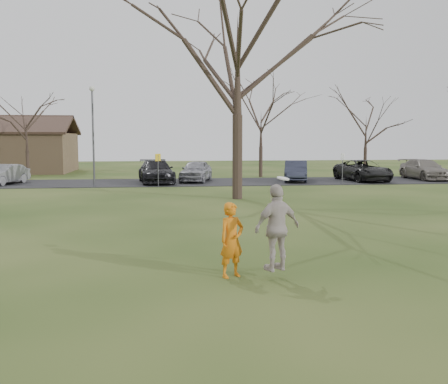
{
  "coord_description": "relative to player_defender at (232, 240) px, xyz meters",
  "views": [
    {
      "loc": [
        -1.75,
        -10.54,
        3.02
      ],
      "look_at": [
        0.0,
        4.0,
        1.5
      ],
      "focal_mm": 41.3,
      "sensor_mm": 36.0,
      "label": 1
    }
  ],
  "objects": [
    {
      "name": "small_tree_row",
      "position": [
        4.65,
        29.65,
        3.07
      ],
      "size": [
        55.0,
        5.9,
        8.5
      ],
      "color": "#352821",
      "rests_on": "ground"
    },
    {
      "name": "car_6",
      "position": [
        12.68,
        24.1,
        -0.05
      ],
      "size": [
        3.04,
        5.53,
        1.47
      ],
      "primitive_type": "imported",
      "rotation": [
        0.0,
        0.0,
        0.12
      ],
      "color": "black",
      "rests_on": "parking_strip"
    },
    {
      "name": "car_3",
      "position": [
        -1.89,
        24.22,
        -0.01
      ],
      "size": [
        2.72,
        5.53,
        1.55
      ],
      "primitive_type": "imported",
      "rotation": [
        0.0,
        0.0,
        0.11
      ],
      "color": "black",
      "rests_on": "parking_strip"
    },
    {
      "name": "ground",
      "position": [
        0.26,
        -0.41,
        -0.82
      ],
      "size": [
        120.0,
        120.0,
        0.0
      ],
      "primitive_type": "plane",
      "color": "#1E380F",
      "rests_on": "ground"
    },
    {
      "name": "sign_white",
      "position": [
        10.26,
        21.59,
        0.63
      ],
      "size": [
        0.35,
        0.35,
        2.08
      ],
      "color": "#47474C",
      "rests_on": "ground"
    },
    {
      "name": "catching_play",
      "position": [
        0.94,
        -0.32,
        0.31
      ],
      "size": [
        1.18,
        0.83,
        2.02
      ],
      "color": "#B7AAA4",
      "rests_on": "ground"
    },
    {
      "name": "car_1",
      "position": [
        -11.78,
        24.25,
        -0.13
      ],
      "size": [
        2.53,
        4.18,
        1.3
      ],
      "primitive_type": "imported",
      "rotation": [
        0.0,
        0.0,
        -0.32
      ],
      "color": "gray",
      "rests_on": "parking_strip"
    },
    {
      "name": "car_4",
      "position": [
        0.86,
        24.89,
        -0.03
      ],
      "size": [
        2.85,
        4.7,
        1.5
      ],
      "primitive_type": "imported",
      "rotation": [
        0.0,
        0.0,
        -0.26
      ],
      "color": "gray",
      "rests_on": "parking_strip"
    },
    {
      "name": "player_defender",
      "position": [
        0.0,
        0.0,
        0.0
      ],
      "size": [
        0.71,
        0.62,
        1.65
      ],
      "primitive_type": "imported",
      "rotation": [
        0.0,
        0.0,
        0.47
      ],
      "color": "orange",
      "rests_on": "ground"
    },
    {
      "name": "parking_strip",
      "position": [
        0.26,
        24.59,
        -0.8
      ],
      "size": [
        62.0,
        6.5,
        0.04
      ],
      "primitive_type": "cube",
      "color": "black",
      "rests_on": "ground"
    },
    {
      "name": "car_7",
      "position": [
        17.68,
        24.81,
        -0.05
      ],
      "size": [
        2.13,
        5.06,
        1.46
      ],
      "primitive_type": "imported",
      "rotation": [
        0.0,
        0.0,
        0.02
      ],
      "color": "slate",
      "rests_on": "parking_strip"
    },
    {
      "name": "sign_yellow",
      "position": [
        -1.74,
        21.59,
        0.63
      ],
      "size": [
        0.35,
        0.35,
        2.08
      ],
      "color": "#47474C",
      "rests_on": "ground"
    },
    {
      "name": "lamp_post",
      "position": [
        -5.74,
        22.09,
        3.15
      ],
      "size": [
        0.34,
        0.34,
        6.27
      ],
      "color": "#47474C",
      "rests_on": "ground"
    },
    {
      "name": "car_5",
      "position": [
        7.85,
        24.31,
        -0.06
      ],
      "size": [
        2.6,
        4.62,
        1.44
      ],
      "primitive_type": "imported",
      "rotation": [
        0.0,
        0.0,
        -0.26
      ],
      "color": "#2B2F41",
      "rests_on": "parking_strip"
    },
    {
      "name": "big_tree",
      "position": [
        2.26,
        14.59,
        6.18
      ],
      "size": [
        9.0,
        9.0,
        14.0
      ],
      "primitive_type": null,
      "color": "#352821",
      "rests_on": "ground"
    }
  ]
}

